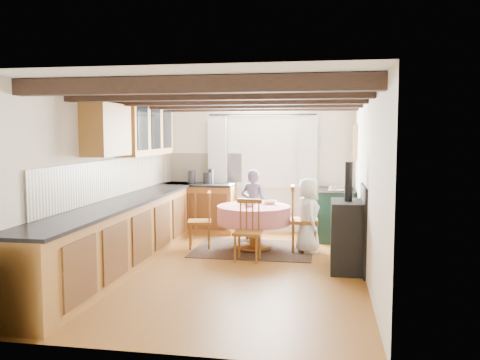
% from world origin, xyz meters
% --- Properties ---
extents(floor, '(3.60, 5.50, 0.00)m').
position_xyz_m(floor, '(0.00, 0.00, 0.00)').
color(floor, brown).
rests_on(floor, ground).
extents(ceiling, '(3.60, 5.50, 0.00)m').
position_xyz_m(ceiling, '(0.00, 0.00, 2.40)').
color(ceiling, white).
rests_on(ceiling, ground).
extents(wall_back, '(3.60, 0.00, 2.40)m').
position_xyz_m(wall_back, '(0.00, 2.75, 1.20)').
color(wall_back, silver).
rests_on(wall_back, ground).
extents(wall_front, '(3.60, 0.00, 2.40)m').
position_xyz_m(wall_front, '(0.00, -2.75, 1.20)').
color(wall_front, silver).
rests_on(wall_front, ground).
extents(wall_left, '(0.00, 5.50, 2.40)m').
position_xyz_m(wall_left, '(-1.80, 0.00, 1.20)').
color(wall_left, silver).
rests_on(wall_left, ground).
extents(wall_right, '(0.00, 5.50, 2.40)m').
position_xyz_m(wall_right, '(1.80, 0.00, 1.20)').
color(wall_right, silver).
rests_on(wall_right, ground).
extents(beam_a, '(3.60, 0.16, 0.16)m').
position_xyz_m(beam_a, '(0.00, -2.00, 2.31)').
color(beam_a, '#37231C').
rests_on(beam_a, ceiling).
extents(beam_b, '(3.60, 0.16, 0.16)m').
position_xyz_m(beam_b, '(0.00, -1.00, 2.31)').
color(beam_b, '#37231C').
rests_on(beam_b, ceiling).
extents(beam_c, '(3.60, 0.16, 0.16)m').
position_xyz_m(beam_c, '(0.00, 0.00, 2.31)').
color(beam_c, '#37231C').
rests_on(beam_c, ceiling).
extents(beam_d, '(3.60, 0.16, 0.16)m').
position_xyz_m(beam_d, '(0.00, 1.00, 2.31)').
color(beam_d, '#37231C').
rests_on(beam_d, ceiling).
extents(beam_e, '(3.60, 0.16, 0.16)m').
position_xyz_m(beam_e, '(0.00, 2.00, 2.31)').
color(beam_e, '#37231C').
rests_on(beam_e, ceiling).
extents(splash_left, '(0.02, 4.50, 0.55)m').
position_xyz_m(splash_left, '(-1.78, 0.30, 1.20)').
color(splash_left, beige).
rests_on(splash_left, wall_left).
extents(splash_back, '(1.40, 0.02, 0.55)m').
position_xyz_m(splash_back, '(-1.00, 2.73, 1.20)').
color(splash_back, beige).
rests_on(splash_back, wall_back).
extents(base_cabinet_left, '(0.60, 5.30, 0.88)m').
position_xyz_m(base_cabinet_left, '(-1.50, 0.00, 0.44)').
color(base_cabinet_left, '#9A6425').
rests_on(base_cabinet_left, floor).
extents(base_cabinet_back, '(1.30, 0.60, 0.88)m').
position_xyz_m(base_cabinet_back, '(-1.05, 2.45, 0.44)').
color(base_cabinet_back, '#9A6425').
rests_on(base_cabinet_back, floor).
extents(worktop_left, '(0.64, 5.30, 0.04)m').
position_xyz_m(worktop_left, '(-1.48, 0.00, 0.90)').
color(worktop_left, black).
rests_on(worktop_left, base_cabinet_left).
extents(worktop_back, '(1.30, 0.64, 0.04)m').
position_xyz_m(worktop_back, '(-1.05, 2.43, 0.90)').
color(worktop_back, black).
rests_on(worktop_back, base_cabinet_back).
extents(wall_cabinet_glass, '(0.34, 1.80, 0.90)m').
position_xyz_m(wall_cabinet_glass, '(-1.63, 1.20, 1.95)').
color(wall_cabinet_glass, '#9A6425').
rests_on(wall_cabinet_glass, wall_left).
extents(wall_cabinet_solid, '(0.34, 0.90, 0.70)m').
position_xyz_m(wall_cabinet_solid, '(-1.63, -0.30, 1.90)').
color(wall_cabinet_solid, '#9A6425').
rests_on(wall_cabinet_solid, wall_left).
extents(window_frame, '(1.34, 0.03, 1.54)m').
position_xyz_m(window_frame, '(0.10, 2.73, 1.60)').
color(window_frame, white).
rests_on(window_frame, wall_back).
extents(window_pane, '(1.20, 0.01, 1.40)m').
position_xyz_m(window_pane, '(0.10, 2.74, 1.60)').
color(window_pane, white).
rests_on(window_pane, wall_back).
extents(curtain_left, '(0.35, 0.10, 2.10)m').
position_xyz_m(curtain_left, '(-0.75, 2.65, 1.10)').
color(curtain_left, beige).
rests_on(curtain_left, wall_back).
extents(curtain_right, '(0.35, 0.10, 2.10)m').
position_xyz_m(curtain_right, '(0.95, 2.65, 1.10)').
color(curtain_right, beige).
rests_on(curtain_right, wall_back).
extents(curtain_rod, '(2.00, 0.03, 0.03)m').
position_xyz_m(curtain_rod, '(0.10, 2.65, 2.20)').
color(curtain_rod, black).
rests_on(curtain_rod, wall_back).
extents(wall_picture, '(0.04, 0.50, 0.60)m').
position_xyz_m(wall_picture, '(1.77, 2.30, 1.70)').
color(wall_picture, gold).
rests_on(wall_picture, wall_right).
extents(wall_plate, '(0.30, 0.02, 0.30)m').
position_xyz_m(wall_plate, '(1.05, 2.72, 1.70)').
color(wall_plate, silver).
rests_on(wall_plate, wall_back).
extents(rug, '(1.88, 1.46, 0.01)m').
position_xyz_m(rug, '(0.16, 1.18, 0.01)').
color(rug, black).
rests_on(rug, floor).
extents(dining_table, '(1.17, 1.17, 0.70)m').
position_xyz_m(dining_table, '(0.16, 1.18, 0.35)').
color(dining_table, '#C46B83').
rests_on(dining_table, floor).
extents(chair_near, '(0.40, 0.42, 0.90)m').
position_xyz_m(chair_near, '(0.17, 0.44, 0.45)').
color(chair_near, brown).
rests_on(chair_near, floor).
extents(chair_left, '(0.49, 0.47, 0.92)m').
position_xyz_m(chair_left, '(-0.73, 1.17, 0.46)').
color(chair_left, brown).
rests_on(chair_left, floor).
extents(chair_right, '(0.49, 0.47, 1.05)m').
position_xyz_m(chair_right, '(0.95, 1.22, 0.52)').
color(chair_right, brown).
rests_on(chair_right, floor).
extents(aga_range, '(0.63, 0.97, 0.89)m').
position_xyz_m(aga_range, '(1.47, 2.21, 0.45)').
color(aga_range, black).
rests_on(aga_range, floor).
extents(cast_iron_stove, '(0.44, 0.74, 1.47)m').
position_xyz_m(cast_iron_stove, '(1.58, 0.17, 0.74)').
color(cast_iron_stove, black).
rests_on(cast_iron_stove, floor).
extents(child_far, '(0.49, 0.37, 1.23)m').
position_xyz_m(child_far, '(0.04, 1.92, 0.62)').
color(child_far, '#4A4863').
rests_on(child_far, floor).
extents(child_right, '(0.48, 0.64, 1.17)m').
position_xyz_m(child_right, '(1.02, 1.13, 0.58)').
color(child_right, silver).
rests_on(child_right, floor).
extents(bowl_a, '(0.31, 0.31, 0.06)m').
position_xyz_m(bowl_a, '(0.38, 1.44, 0.73)').
color(bowl_a, silver).
rests_on(bowl_a, dining_table).
extents(bowl_b, '(0.28, 0.28, 0.06)m').
position_xyz_m(bowl_b, '(0.10, 1.10, 0.74)').
color(bowl_b, silver).
rests_on(bowl_b, dining_table).
extents(cup, '(0.15, 0.15, 0.10)m').
position_xyz_m(cup, '(-0.05, 1.29, 0.76)').
color(cup, silver).
rests_on(cup, dining_table).
extents(canister_tall, '(0.14, 0.14, 0.24)m').
position_xyz_m(canister_tall, '(-1.19, 2.37, 1.04)').
color(canister_tall, '#262628').
rests_on(canister_tall, worktop_back).
extents(canister_wide, '(0.18, 0.18, 0.21)m').
position_xyz_m(canister_wide, '(-0.88, 2.44, 1.02)').
color(canister_wide, '#262628').
rests_on(canister_wide, worktop_back).
extents(canister_slim, '(0.10, 0.10, 0.28)m').
position_xyz_m(canister_slim, '(-0.83, 2.42, 1.06)').
color(canister_slim, '#262628').
rests_on(canister_slim, worktop_back).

